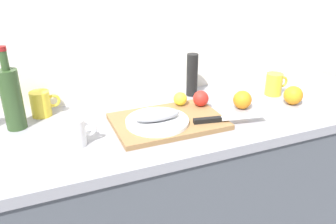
% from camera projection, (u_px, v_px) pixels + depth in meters
% --- Properties ---
extents(back_wall, '(3.20, 0.05, 2.50)m').
position_uv_depth(back_wall, '(149.00, 18.00, 1.53)').
color(back_wall, white).
rests_on(back_wall, ground_plane).
extents(kitchen_counter, '(2.00, 0.60, 0.90)m').
position_uv_depth(kitchen_counter, '(176.00, 205.00, 1.58)').
color(kitchen_counter, '#4C5159').
rests_on(kitchen_counter, ground_plane).
extents(cutting_board, '(0.43, 0.29, 0.02)m').
position_uv_depth(cutting_board, '(168.00, 121.00, 1.34)').
color(cutting_board, olive).
rests_on(cutting_board, kitchen_counter).
extents(white_plate, '(0.24, 0.24, 0.01)m').
position_uv_depth(white_plate, '(157.00, 121.00, 1.30)').
color(white_plate, white).
rests_on(white_plate, cutting_board).
extents(fish_fillet, '(0.18, 0.08, 0.04)m').
position_uv_depth(fish_fillet, '(157.00, 115.00, 1.29)').
color(fish_fillet, gray).
rests_on(fish_fillet, white_plate).
extents(chef_knife, '(0.29, 0.08, 0.02)m').
position_uv_depth(chef_knife, '(220.00, 119.00, 1.32)').
color(chef_knife, silver).
rests_on(chef_knife, cutting_board).
extents(lemon_0, '(0.06, 0.06, 0.06)m').
position_uv_depth(lemon_0, '(180.00, 99.00, 1.45)').
color(lemon_0, yellow).
rests_on(lemon_0, cutting_board).
extents(tomato_0, '(0.07, 0.07, 0.07)m').
position_uv_depth(tomato_0, '(201.00, 98.00, 1.44)').
color(tomato_0, red).
rests_on(tomato_0, cutting_board).
extents(wine_bottle, '(0.07, 0.07, 0.32)m').
position_uv_depth(wine_bottle, '(12.00, 98.00, 1.26)').
color(wine_bottle, '#2D4723').
rests_on(wine_bottle, kitchen_counter).
extents(coffee_mug_0, '(0.12, 0.08, 0.11)m').
position_uv_depth(coffee_mug_0, '(41.00, 104.00, 1.39)').
color(coffee_mug_0, yellow).
rests_on(coffee_mug_0, kitchen_counter).
extents(coffee_mug_1, '(0.12, 0.08, 0.10)m').
position_uv_depth(coffee_mug_1, '(75.00, 132.00, 1.17)').
color(coffee_mug_1, white).
rests_on(coffee_mug_1, kitchen_counter).
extents(coffee_mug_2, '(0.12, 0.08, 0.10)m').
position_uv_depth(coffee_mug_2, '(274.00, 84.00, 1.61)').
color(coffee_mug_2, yellow).
rests_on(coffee_mug_2, kitchen_counter).
extents(orange_0, '(0.08, 0.08, 0.08)m').
position_uv_depth(orange_0, '(293.00, 95.00, 1.51)').
color(orange_0, orange).
rests_on(orange_0, kitchen_counter).
extents(orange_1, '(0.08, 0.08, 0.08)m').
position_uv_depth(orange_1, '(242.00, 100.00, 1.47)').
color(orange_1, orange).
rests_on(orange_1, kitchen_counter).
extents(pepper_mill, '(0.05, 0.05, 0.20)m').
position_uv_depth(pepper_mill, '(192.00, 75.00, 1.59)').
color(pepper_mill, black).
rests_on(pepper_mill, kitchen_counter).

